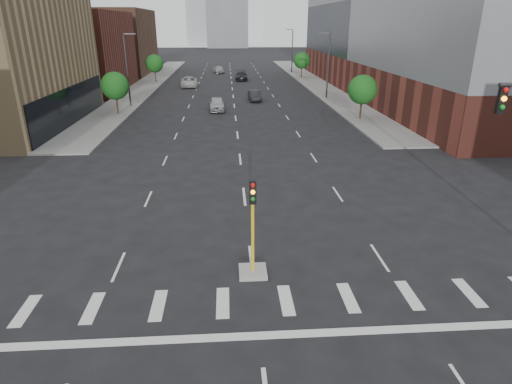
{
  "coord_description": "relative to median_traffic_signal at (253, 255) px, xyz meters",
  "views": [
    {
      "loc": [
        -0.94,
        -7.03,
        10.19
      ],
      "look_at": [
        0.37,
        12.39,
        2.5
      ],
      "focal_mm": 30.0,
      "sensor_mm": 36.0,
      "label": 1
    }
  ],
  "objects": [
    {
      "name": "sidewalk_right_far",
      "position": [
        15.0,
        65.03,
        -0.9
      ],
      "size": [
        5.0,
        92.0,
        0.15
      ],
      "primitive_type": "cube",
      "color": "gray",
      "rests_on": "ground"
    },
    {
      "name": "tree_left_far",
      "position": [
        -14.0,
        66.03,
        2.42
      ],
      "size": [
        3.2,
        3.2,
        4.85
      ],
      "color": "#382619",
      "rests_on": "ground"
    },
    {
      "name": "car_mid_right",
      "position": [
        2.94,
        44.78,
        -0.26
      ],
      "size": [
        1.81,
        4.42,
        1.43
      ],
      "primitive_type": "imported",
      "rotation": [
        0.0,
        0.0,
        0.07
      ],
      "color": "black",
      "rests_on": "ground"
    },
    {
      "name": "streetlight_left",
      "position": [
        -13.41,
        41.03,
        4.04
      ],
      "size": [
        1.6,
        0.22,
        9.07
      ],
      "color": "#2D2D30",
      "rests_on": "ground"
    },
    {
      "name": "car_far_left",
      "position": [
        -7.35,
        59.74,
        -0.14
      ],
      "size": [
        3.24,
        6.2,
        1.67
      ],
      "primitive_type": "imported",
      "rotation": [
        0.0,
        0.0,
        0.08
      ],
      "color": "#B3B3B3",
      "rests_on": "ground"
    },
    {
      "name": "car_near_left",
      "position": [
        -2.22,
        37.89,
        -0.15
      ],
      "size": [
        2.09,
        4.87,
        1.64
      ],
      "primitive_type": "imported",
      "rotation": [
        0.0,
        0.0,
        0.03
      ],
      "color": "#ABABB0",
      "rests_on": "ground"
    },
    {
      "name": "tree_right_near",
      "position": [
        14.0,
        31.03,
        2.42
      ],
      "size": [
        3.2,
        3.2,
        4.85
      ],
      "color": "#382619",
      "rests_on": "ground"
    },
    {
      "name": "sidewalk_left_far",
      "position": [
        -15.0,
        65.03,
        -0.9
      ],
      "size": [
        5.0,
        92.0,
        0.15
      ],
      "primitive_type": "cube",
      "color": "gray",
      "rests_on": "ground"
    },
    {
      "name": "car_deep_right",
      "position": [
        1.93,
        68.53,
        -0.16
      ],
      "size": [
        2.45,
        5.64,
        1.62
      ],
      "primitive_type": "imported",
      "rotation": [
        0.0,
        0.0,
        -0.03
      ],
      "color": "black",
      "rests_on": "ground"
    },
    {
      "name": "median_traffic_signal",
      "position": [
        0.0,
        0.0,
        0.0
      ],
      "size": [
        1.2,
        1.2,
        4.4
      ],
      "color": "#999993",
      "rests_on": "ground"
    },
    {
      "name": "car_distant",
      "position": [
        -2.59,
        81.59,
        -0.2
      ],
      "size": [
        2.56,
        4.8,
        1.56
      ],
      "primitive_type": "imported",
      "rotation": [
        0.0,
        0.0,
        0.16
      ],
      "color": "#9E9FA3",
      "rests_on": "ground"
    },
    {
      "name": "building_right_main",
      "position": [
        29.5,
        51.03,
        10.03
      ],
      "size": [
        24.0,
        70.0,
        22.0
      ],
      "color": "brown",
      "rests_on": "ground"
    },
    {
      "name": "tree_left_near",
      "position": [
        -14.0,
        36.03,
        2.42
      ],
      "size": [
        3.2,
        3.2,
        4.85
      ],
      "color": "#382619",
      "rests_on": "ground"
    },
    {
      "name": "streetlight_right_b",
      "position": [
        13.41,
        81.03,
        4.04
      ],
      "size": [
        1.6,
        0.22,
        9.07
      ],
      "color": "#2D2D30",
      "rests_on": "ground"
    },
    {
      "name": "building_left_far_a",
      "position": [
        -27.5,
        57.03,
        5.03
      ],
      "size": [
        20.0,
        22.0,
        12.0
      ],
      "primitive_type": "cube",
      "color": "brown",
      "rests_on": "ground"
    },
    {
      "name": "tree_right_far",
      "position": [
        14.0,
        71.03,
        2.42
      ],
      "size": [
        3.2,
        3.2,
        4.85
      ],
      "color": "#382619",
      "rests_on": "ground"
    },
    {
      "name": "streetlight_right_a",
      "position": [
        13.41,
        46.03,
        4.04
      ],
      "size": [
        1.6,
        0.22,
        9.07
      ],
      "color": "#2D2D30",
      "rests_on": "ground"
    },
    {
      "name": "building_left_far_b",
      "position": [
        -27.5,
        83.03,
        5.53
      ],
      "size": [
        20.0,
        24.0,
        13.0
      ],
      "primitive_type": "cube",
      "color": "brown",
      "rests_on": "ground"
    }
  ]
}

